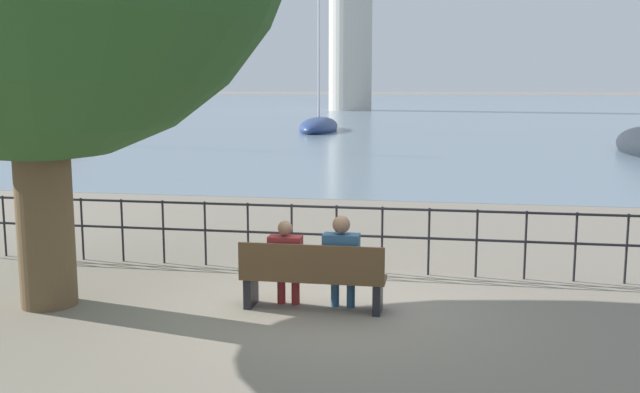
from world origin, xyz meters
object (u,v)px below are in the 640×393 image
sailboat_2 (319,126)px  harbor_lighthouse (350,37)px  park_bench (312,278)px  sailboat_0 (64,138)px  seated_person_left (286,259)px  seated_person_right (342,258)px

sailboat_2 → harbor_lighthouse: bearing=91.6°
sailboat_2 → park_bench: bearing=-83.3°
park_bench → sailboat_0: (-17.75, 25.09, -0.13)m
harbor_lighthouse → sailboat_0: bearing=-97.2°
seated_person_left → harbor_lighthouse: (-10.15, 82.44, 8.55)m
park_bench → seated_person_right: size_ratio=1.50×
sailboat_0 → sailboat_2: 17.25m
seated_person_right → sailboat_0: bearing=125.9°
seated_person_right → sailboat_2: sailboat_2 is taller
park_bench → seated_person_right: 0.46m
sailboat_2 → harbor_lighthouse: (-3.79, 44.17, 8.89)m
harbor_lighthouse → seated_person_left: bearing=-83.0°
seated_person_right → sailboat_2: bearing=100.5°
harbor_lighthouse → park_bench: bearing=-82.7°
seated_person_left → seated_person_right: seated_person_right is taller
park_bench → seated_person_right: (0.37, 0.08, 0.26)m
seated_person_right → harbor_lighthouse: bearing=97.5°
sailboat_2 → harbor_lighthouse: harbor_lighthouse is taller
seated_person_left → sailboat_0: bearing=124.8°
park_bench → harbor_lighthouse: size_ratio=0.10×
seated_person_right → harbor_lighthouse: harbor_lighthouse is taller
seated_person_left → sailboat_2: 38.80m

